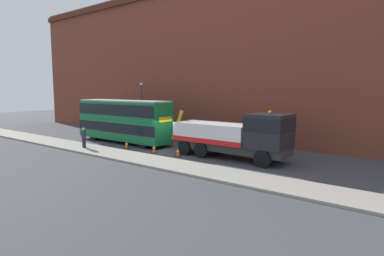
# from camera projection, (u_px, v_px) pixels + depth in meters

# --- Properties ---
(ground_plane) EXTENTS (120.00, 120.00, 0.00)m
(ground_plane) POSITION_uv_depth(u_px,v_px,m) (172.00, 150.00, 26.92)
(ground_plane) COLOR #424247
(near_kerb) EXTENTS (60.00, 2.80, 0.15)m
(near_kerb) POSITION_uv_depth(u_px,v_px,m) (134.00, 158.00, 23.62)
(near_kerb) COLOR gray
(near_kerb) RESTS_ON ground_plane
(building_facade) EXTENTS (60.00, 1.50, 16.00)m
(building_facade) POSITION_uv_depth(u_px,v_px,m) (219.00, 59.00, 31.42)
(building_facade) COLOR brown
(building_facade) RESTS_ON ground_plane
(recovery_tow_truck) EXTENTS (10.16, 2.74, 3.67)m
(recovery_tow_truck) POSITION_uv_depth(u_px,v_px,m) (234.00, 135.00, 23.30)
(recovery_tow_truck) COLOR #2D2D2D
(recovery_tow_truck) RESTS_ON ground_plane
(double_decker_bus) EXTENTS (11.07, 2.68, 4.06)m
(double_decker_bus) POSITION_uv_depth(u_px,v_px,m) (123.00, 119.00, 30.70)
(double_decker_bus) COLOR #146B38
(double_decker_bus) RESTS_ON ground_plane
(pedestrian_onlooker) EXTENTS (0.44, 0.48, 1.71)m
(pedestrian_onlooker) POSITION_uv_depth(u_px,v_px,m) (84.00, 138.00, 27.23)
(pedestrian_onlooker) COLOR #232333
(pedestrian_onlooker) RESTS_ON near_kerb
(traffic_cone_near_bus) EXTENTS (0.36, 0.36, 0.72)m
(traffic_cone_near_bus) POSITION_uv_depth(u_px,v_px,m) (127.00, 145.00, 27.69)
(traffic_cone_near_bus) COLOR orange
(traffic_cone_near_bus) RESTS_ON ground_plane
(traffic_cone_midway) EXTENTS (0.36, 0.36, 0.72)m
(traffic_cone_midway) POSITION_uv_depth(u_px,v_px,m) (154.00, 149.00, 25.77)
(traffic_cone_midway) COLOR orange
(traffic_cone_midway) RESTS_ON ground_plane
(traffic_cone_near_truck) EXTENTS (0.36, 0.36, 0.72)m
(traffic_cone_near_truck) POSITION_uv_depth(u_px,v_px,m) (178.00, 152.00, 24.34)
(traffic_cone_near_truck) COLOR orange
(traffic_cone_near_truck) RESTS_ON ground_plane
(street_lamp) EXTENTS (0.36, 0.36, 5.83)m
(street_lamp) POSITION_uv_depth(u_px,v_px,m) (142.00, 104.00, 35.51)
(street_lamp) COLOR #38383D
(street_lamp) RESTS_ON ground_plane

